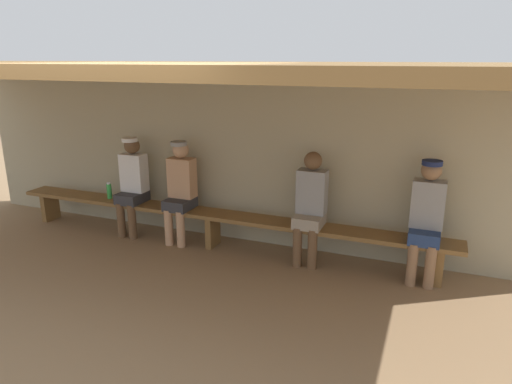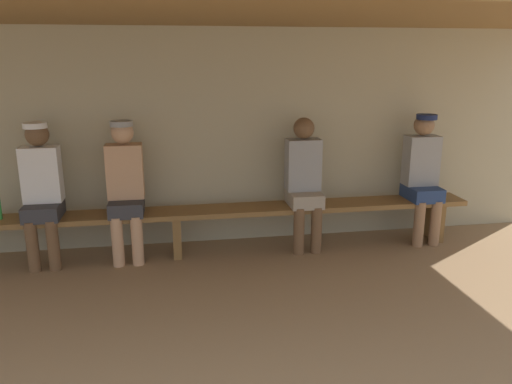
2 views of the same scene
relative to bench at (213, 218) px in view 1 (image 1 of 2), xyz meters
The scene contains 9 objects.
ground_plane 1.60m from the bench, 90.00° to the right, with size 24.00×24.00×0.00m, color #8C6D4C.
back_wall 0.84m from the bench, 90.00° to the left, with size 8.00×0.20×2.20m, color tan.
dugout_roof 2.06m from the bench, 90.00° to the right, with size 8.00×2.80×0.12m, color olive.
bench is the anchor object (origin of this frame).
player_middle 0.59m from the bench, behind, with size 0.34×0.42×1.34m.
player_in_white 2.59m from the bench, ahead, with size 0.34×0.42×1.34m.
player_leftmost 1.27m from the bench, behind, with size 0.34×0.42×1.34m.
player_shirtless_tan 1.33m from the bench, ahead, with size 0.34×0.42×1.34m.
water_bottle_clear 1.63m from the bench, behind, with size 0.07×0.07×0.23m.
Camera 1 is at (2.60, -3.43, 2.36)m, focal length 32.29 mm.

